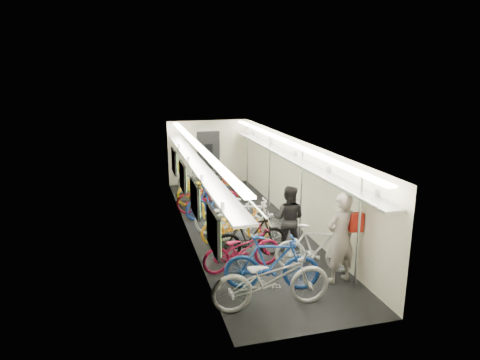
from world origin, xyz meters
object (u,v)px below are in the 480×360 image
bicycle_1 (272,263)px  passenger_near (340,238)px  backpack (356,222)px  passenger_mid (288,219)px  bicycle_0 (271,278)px

bicycle_1 → passenger_near: (1.43, -0.02, 0.38)m
backpack → passenger_mid: bearing=118.2°
passenger_near → passenger_mid: passenger_near is taller
bicycle_0 → bicycle_1: size_ratio=1.18×
bicycle_0 → bicycle_1: 0.66m
passenger_mid → backpack: size_ratio=4.21×
passenger_near → bicycle_0: bearing=9.0°
bicycle_0 → passenger_mid: 2.62m
passenger_near → backpack: bearing=150.9°
passenger_mid → backpack: passenger_mid is taller
bicycle_0 → backpack: bearing=-73.6°
bicycle_1 → backpack: (1.70, -0.11, 0.72)m
passenger_mid → bicycle_1: bearing=91.3°
bicycle_0 → passenger_mid: size_ratio=1.37×
bicycle_0 → passenger_mid: (1.21, 2.31, 0.22)m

